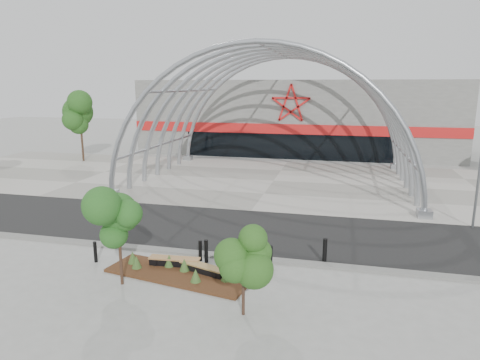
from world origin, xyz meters
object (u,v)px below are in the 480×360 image
Objects in this scene: street_tree_0 at (118,220)px; bench_1 at (202,270)px; street_tree_1 at (243,252)px; bollard_2 at (200,251)px; signal_pole at (478,182)px; bench_0 at (175,263)px.

street_tree_0 reaches higher than bench_1.
street_tree_1 is 3.32× the size of bollard_2.
signal_pole is 15.28m from street_tree_1.
bollard_2 is at bearing 48.55° from bench_0.
bench_0 is 1.40m from bench_1.
street_tree_0 is 1.16× the size of street_tree_1.
street_tree_1 is at bearing -48.34° from bench_1.
street_tree_1 is 5.12m from bench_0.
bollard_2 reaches higher than bench_0.
signal_pole is at bearing 35.94° from bench_1.
bollard_2 is at bearing 111.67° from bench_1.
signal_pole reaches higher than bench_0.
signal_pole is 15.40m from bench_1.
street_tree_0 is at bearing -128.39° from bollard_2.
signal_pole is 1.33× the size of street_tree_0.
bench_0 is 1.27m from bollard_2.
street_tree_1 reaches higher than bollard_2.
signal_pole reaches higher than bench_1.
bollard_2 is at bearing 51.61° from street_tree_0.
signal_pole is 2.30× the size of bench_1.
signal_pole is 2.19× the size of bench_0.
signal_pole is 16.29m from bench_0.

